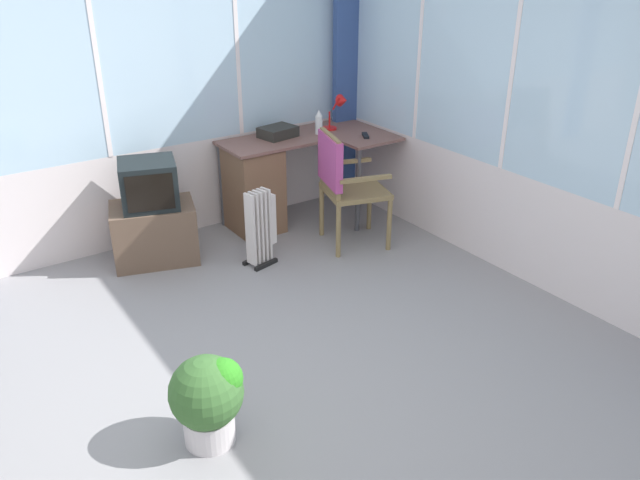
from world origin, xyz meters
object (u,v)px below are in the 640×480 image
wooden_armchair (341,176)px  potted_plant (209,396)px  tv_on_stand (153,218)px  desk (262,182)px  spray_bottle (319,122)px  tv_remote (365,135)px  space_heater (261,227)px  desk_lamp (340,107)px  paper_tray (278,132)px

wooden_armchair → potted_plant: 2.46m
potted_plant → tv_on_stand: bearing=75.9°
wooden_armchair → potted_plant: bearing=-141.6°
desk → spray_bottle: 0.73m
desk → tv_remote: tv_remote is taller
desk → tv_on_stand: (-1.03, -0.08, -0.06)m
desk → space_heater: (-0.35, -0.61, -0.11)m
spray_bottle → potted_plant: spray_bottle is taller
wooden_armchair → space_heater: (-0.71, 0.07, -0.29)m
tv_remote → space_heater: tv_remote is taller
desk_lamp → paper_tray: desk_lamp is taller
spray_bottle → space_heater: bearing=-149.0°
tv_remote → spray_bottle: size_ratio=0.69×
spray_bottle → desk: bearing=174.4°
paper_tray → wooden_armchair: 0.79m
desk_lamp → paper_tray: bearing=170.2°
paper_tray → tv_on_stand: size_ratio=0.36×
wooden_armchair → potted_plant: size_ratio=1.94×
tv_on_stand → wooden_armchair: bearing=-23.4°
tv_remote → potted_plant: 3.07m
wooden_armchair → space_heater: bearing=174.3°
desk → paper_tray: bearing=17.4°
tv_on_stand → potted_plant: (-0.53, -2.11, -0.08)m
tv_on_stand → space_heater: size_ratio=1.34×
tv_remote → tv_on_stand: tv_on_stand is taller
wooden_armchair → tv_on_stand: (-1.38, 0.60, -0.24)m
desk_lamp → tv_on_stand: bearing=-178.6°
desk → spray_bottle: size_ratio=6.64×
spray_bottle → tv_on_stand: bearing=-179.2°
tv_remote → potted_plant: bearing=-113.4°
desk_lamp → wooden_armchair: size_ratio=0.34×
desk_lamp → space_heater: (-1.16, -0.57, -0.67)m
paper_tray → tv_on_stand: paper_tray is taller
desk → desk_lamp: 0.98m
desk → paper_tray: paper_tray is taller
potted_plant → tv_remote: bearing=37.3°
desk → tv_remote: bearing=-22.6°
spray_bottle → paper_tray: size_ratio=0.72×
paper_tray → space_heater: 1.02m
wooden_armchair → potted_plant: wooden_armchair is taller
paper_tray → space_heater: size_ratio=0.49×
desk → tv_on_stand: size_ratio=1.73×
wooden_armchair → tv_on_stand: wooden_armchair is taller
space_heater → potted_plant: size_ratio=1.24×
paper_tray → wooden_armchair: wooden_armchair is taller
paper_tray → potted_plant: bearing=-128.1°
tv_remote → potted_plant: tv_remote is taller
spray_bottle → space_heater: spray_bottle is taller
desk_lamp → tv_remote: 0.38m
desk_lamp → tv_remote: size_ratio=2.15×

